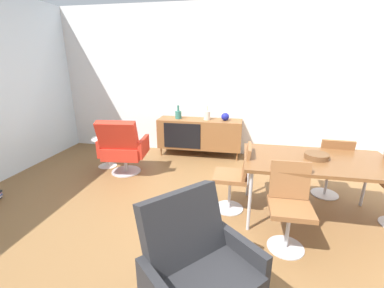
{
  "coord_description": "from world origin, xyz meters",
  "views": [
    {
      "loc": [
        0.47,
        -2.45,
        1.79
      ],
      "look_at": [
        -0.07,
        0.33,
        0.87
      ],
      "focal_mm": 24.06,
      "sensor_mm": 36.0,
      "label": 1
    }
  ],
  "objects_px": {
    "armchair_black_shell": "(198,268)",
    "fruit_bowl": "(104,135)",
    "dining_chair_front_left": "(290,203)",
    "lounge_chair_red": "(123,147)",
    "wooden_bowl_on_table": "(317,156)",
    "sideboard": "(199,134)",
    "side_table_round": "(106,149)",
    "dining_chair_back_right": "(331,165)",
    "dining_chair_near_window": "(236,175)",
    "vase_sculptural_dark": "(225,117)",
    "vase_cobalt": "(207,115)",
    "vase_ceramic_small": "(178,114)",
    "dining_table": "(317,163)"
  },
  "relations": [
    {
      "from": "armchair_black_shell",
      "to": "dining_chair_back_right",
      "type": "bearing_deg",
      "value": 55.47
    },
    {
      "from": "wooden_bowl_on_table",
      "to": "lounge_chair_red",
      "type": "height_order",
      "value": "lounge_chair_red"
    },
    {
      "from": "dining_chair_front_left",
      "to": "lounge_chair_red",
      "type": "xyz_separation_m",
      "value": [
        -2.36,
        1.3,
        -0.0
      ]
    },
    {
      "from": "vase_ceramic_small",
      "to": "dining_chair_front_left",
      "type": "distance_m",
      "value": 2.97
    },
    {
      "from": "side_table_round",
      "to": "fruit_bowl",
      "type": "xyz_separation_m",
      "value": [
        -0.0,
        0.0,
        0.24
      ]
    },
    {
      "from": "sideboard",
      "to": "dining_chair_near_window",
      "type": "distance_m",
      "value": 2.0
    },
    {
      "from": "sideboard",
      "to": "side_table_round",
      "type": "height_order",
      "value": "sideboard"
    },
    {
      "from": "dining_chair_near_window",
      "to": "armchair_black_shell",
      "type": "height_order",
      "value": "armchair_black_shell"
    },
    {
      "from": "wooden_bowl_on_table",
      "to": "vase_ceramic_small",
      "type": "bearing_deg",
      "value": 138.24
    },
    {
      "from": "vase_ceramic_small",
      "to": "dining_chair_near_window",
      "type": "distance_m",
      "value": 2.22
    },
    {
      "from": "dining_chair_near_window",
      "to": "lounge_chair_red",
      "type": "distance_m",
      "value": 1.97
    },
    {
      "from": "lounge_chair_red",
      "to": "fruit_bowl",
      "type": "xyz_separation_m",
      "value": [
        -0.45,
        0.25,
        0.1
      ]
    },
    {
      "from": "vase_cobalt",
      "to": "lounge_chair_red",
      "type": "height_order",
      "value": "vase_cobalt"
    },
    {
      "from": "sideboard",
      "to": "dining_chair_back_right",
      "type": "height_order",
      "value": "dining_chair_back_right"
    },
    {
      "from": "vase_ceramic_small",
      "to": "side_table_round",
      "type": "distance_m",
      "value": 1.48
    },
    {
      "from": "side_table_round",
      "to": "fruit_bowl",
      "type": "bearing_deg",
      "value": 106.75
    },
    {
      "from": "vase_cobalt",
      "to": "armchair_black_shell",
      "type": "xyz_separation_m",
      "value": [
        0.41,
        -3.39,
        -0.35
      ]
    },
    {
      "from": "dining_table",
      "to": "fruit_bowl",
      "type": "bearing_deg",
      "value": 162.54
    },
    {
      "from": "vase_cobalt",
      "to": "side_table_round",
      "type": "relative_size",
      "value": 0.52
    },
    {
      "from": "dining_chair_back_right",
      "to": "side_table_round",
      "type": "height_order",
      "value": "dining_chair_back_right"
    },
    {
      "from": "wooden_bowl_on_table",
      "to": "side_table_round",
      "type": "bearing_deg",
      "value": 162.91
    },
    {
      "from": "dining_table",
      "to": "side_table_round",
      "type": "bearing_deg",
      "value": 162.57
    },
    {
      "from": "dining_chair_back_right",
      "to": "dining_chair_near_window",
      "type": "distance_m",
      "value": 1.36
    },
    {
      "from": "dining_chair_back_right",
      "to": "dining_chair_near_window",
      "type": "bearing_deg",
      "value": -155.63
    },
    {
      "from": "vase_cobalt",
      "to": "fruit_bowl",
      "type": "height_order",
      "value": "vase_cobalt"
    },
    {
      "from": "dining_chair_near_window",
      "to": "lounge_chair_red",
      "type": "relative_size",
      "value": 0.9
    },
    {
      "from": "vase_cobalt",
      "to": "vase_ceramic_small",
      "type": "relative_size",
      "value": 1.04
    },
    {
      "from": "wooden_bowl_on_table",
      "to": "dining_chair_near_window",
      "type": "xyz_separation_m",
      "value": [
        -0.88,
        -0.02,
        -0.3
      ]
    },
    {
      "from": "sideboard",
      "to": "armchair_black_shell",
      "type": "relative_size",
      "value": 1.69
    },
    {
      "from": "dining_chair_front_left",
      "to": "armchair_black_shell",
      "type": "xyz_separation_m",
      "value": [
        -0.74,
        -0.97,
        -0.0
      ]
    },
    {
      "from": "side_table_round",
      "to": "dining_chair_near_window",
      "type": "bearing_deg",
      "value": -23.62
    },
    {
      "from": "sideboard",
      "to": "dining_chair_front_left",
      "type": "xyz_separation_m",
      "value": [
        1.29,
        -2.41,
        0.03
      ]
    },
    {
      "from": "vase_sculptural_dark",
      "to": "side_table_round",
      "type": "relative_size",
      "value": 0.29
    },
    {
      "from": "wooden_bowl_on_table",
      "to": "side_table_round",
      "type": "distance_m",
      "value": 3.33
    },
    {
      "from": "vase_sculptural_dark",
      "to": "dining_chair_back_right",
      "type": "distance_m",
      "value": 2.01
    },
    {
      "from": "vase_ceramic_small",
      "to": "dining_chair_near_window",
      "type": "relative_size",
      "value": 0.3
    },
    {
      "from": "lounge_chair_red",
      "to": "armchair_black_shell",
      "type": "xyz_separation_m",
      "value": [
        1.62,
        -2.27,
        0.0
      ]
    },
    {
      "from": "lounge_chair_red",
      "to": "fruit_bowl",
      "type": "distance_m",
      "value": 0.52
    },
    {
      "from": "wooden_bowl_on_table",
      "to": "dining_chair_front_left",
      "type": "height_order",
      "value": "dining_chair_front_left"
    },
    {
      "from": "dining_chair_back_right",
      "to": "wooden_bowl_on_table",
      "type": "bearing_deg",
      "value": -123.28
    },
    {
      "from": "vase_cobalt",
      "to": "dining_chair_front_left",
      "type": "xyz_separation_m",
      "value": [
        1.15,
        -2.41,
        -0.34
      ]
    },
    {
      "from": "armchair_black_shell",
      "to": "fruit_bowl",
      "type": "relative_size",
      "value": 4.73
    },
    {
      "from": "side_table_round",
      "to": "fruit_bowl",
      "type": "distance_m",
      "value": 0.24
    },
    {
      "from": "dining_chair_back_right",
      "to": "fruit_bowl",
      "type": "bearing_deg",
      "value": 172.93
    },
    {
      "from": "dining_chair_near_window",
      "to": "fruit_bowl",
      "type": "height_order",
      "value": "dining_chair_near_window"
    },
    {
      "from": "vase_cobalt",
      "to": "side_table_round",
      "type": "bearing_deg",
      "value": -152.58
    },
    {
      "from": "dining_chair_back_right",
      "to": "fruit_bowl",
      "type": "height_order",
      "value": "dining_chair_back_right"
    },
    {
      "from": "vase_cobalt",
      "to": "vase_sculptural_dark",
      "type": "height_order",
      "value": "vase_cobalt"
    },
    {
      "from": "wooden_bowl_on_table",
      "to": "fruit_bowl",
      "type": "xyz_separation_m",
      "value": [
        -3.16,
        0.97,
        -0.21
      ]
    },
    {
      "from": "lounge_chair_red",
      "to": "armchair_black_shell",
      "type": "bearing_deg",
      "value": -54.53
    }
  ]
}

